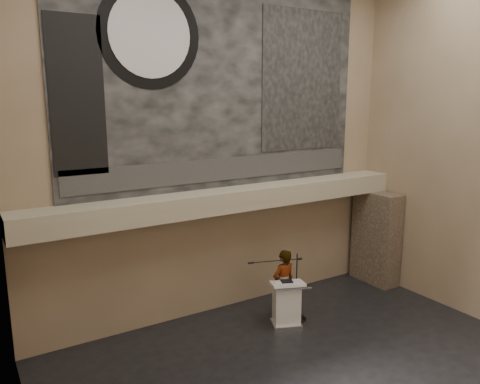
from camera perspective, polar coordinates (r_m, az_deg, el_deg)
floor at (r=9.82m, az=10.62°, el=-22.04°), size 10.00×10.00×0.00m
wall_back at (r=11.49m, az=-2.10°, el=5.82°), size 10.00×0.02×8.50m
wall_left at (r=6.10m, az=-25.06°, el=-0.47°), size 0.02×8.00×8.50m
soffit at (r=11.36m, az=-1.06°, el=-0.89°), size 10.00×0.80×0.50m
sprinkler_left at (r=10.68m, az=-8.34°, el=-3.37°), size 0.04×0.04×0.06m
sprinkler_right at (r=12.43m, az=6.63°, el=-1.19°), size 0.04×0.04×0.06m
banner at (r=11.41m, az=-2.08°, el=13.07°), size 8.00×0.05×5.00m
banner_text_strip at (r=11.51m, az=-1.91°, el=2.82°), size 7.76×0.02×0.55m
banner_clock_rim at (r=10.68m, az=-10.90°, el=18.36°), size 2.30×0.02×2.30m
banner_clock_face at (r=10.66m, az=-10.86°, el=18.38°), size 1.84×0.02×1.84m
banner_building_print at (r=12.74m, az=7.70°, el=13.28°), size 2.60×0.02×3.60m
banner_brick_print at (r=10.13m, az=-19.25°, el=10.93°), size 1.10×0.02×3.20m
stone_pier at (r=14.32m, az=16.24°, el=-5.33°), size 0.60×1.40×2.70m
lectern at (r=11.51m, az=5.70°, el=-13.40°), size 0.93×0.80×1.14m
binder at (r=11.29m, az=5.74°, el=-10.79°), size 0.33×0.30×0.04m
papers at (r=11.17m, az=5.12°, el=-11.12°), size 0.28×0.33×0.00m
speaker_person at (r=11.69m, az=5.30°, el=-11.18°), size 0.68×0.47×1.77m
mic_stand at (r=11.94m, az=6.62°, el=-14.02°), size 1.42×0.65×1.69m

